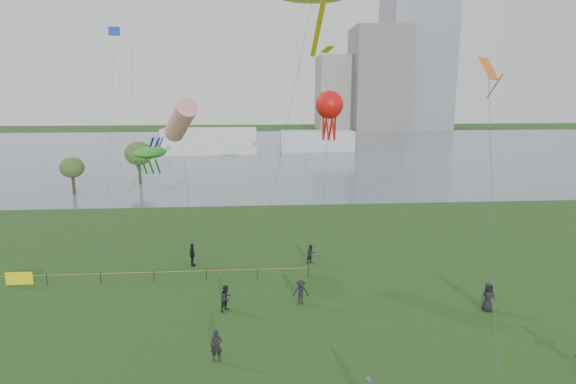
{
  "coord_description": "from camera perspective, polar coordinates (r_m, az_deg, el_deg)",
  "views": [
    {
      "loc": [
        -2.37,
        -20.37,
        14.32
      ],
      "look_at": [
        0.0,
        10.0,
        8.0
      ],
      "focal_mm": 30.0,
      "sensor_mm": 36.0,
      "label": 1
    }
  ],
  "objects": [
    {
      "name": "spectator_a",
      "position": [
        33.03,
        -7.32,
        -12.36
      ],
      "size": [
        1.07,
        1.11,
        1.8
      ],
      "primitive_type": "imported",
      "rotation": [
        0.0,
        0.0,
        0.92
      ],
      "color": "black",
      "rests_on": "ground_plane"
    },
    {
      "name": "spectator_b",
      "position": [
        33.75,
        1.51,
        -11.77
      ],
      "size": [
        1.19,
        0.78,
        1.73
      ],
      "primitive_type": "imported",
      "rotation": [
        0.0,
        0.0,
        -0.13
      ],
      "color": "black",
      "rests_on": "ground_plane"
    },
    {
      "name": "kite_delta",
      "position": [
        30.5,
        22.8,
        11.89
      ],
      "size": [
        4.72,
        12.19,
        16.32
      ],
      "rotation": [
        0.0,
        0.0,
        -0.22
      ],
      "color": "#3F3F42"
    },
    {
      "name": "building_low",
      "position": [
        191.48,
        5.99,
        11.56
      ],
      "size": [
        16.0,
        18.0,
        28.0
      ],
      "primitive_type": "cube",
      "color": "gray",
      "rests_on": "ground_plane"
    },
    {
      "name": "fence",
      "position": [
        40.63,
        -24.22,
        -9.16
      ],
      "size": [
        24.07,
        0.07,
        1.05
      ],
      "color": "black",
      "rests_on": "ground_plane"
    },
    {
      "name": "spectator_d",
      "position": [
        35.35,
        22.63,
        -11.42
      ],
      "size": [
        0.98,
        0.66,
        1.94
      ],
      "primitive_type": "imported",
      "rotation": [
        0.0,
        0.0,
        -0.05
      ],
      "color": "black",
      "rests_on": "ground_plane"
    },
    {
      "name": "lake",
      "position": [
        121.24,
        -3.33,
        4.93
      ],
      "size": [
        400.0,
        120.0,
        0.08
      ],
      "primitive_type": "cube",
      "color": "slate",
      "rests_on": "ground_plane"
    },
    {
      "name": "building_mid",
      "position": [
        188.73,
        10.66,
        12.94
      ],
      "size": [
        20.0,
        20.0,
        38.0
      ],
      "primitive_type": "cube",
      "color": "slate",
      "rests_on": "ground_plane"
    },
    {
      "name": "kite_windsock",
      "position": [
        40.25,
        -12.67,
        8.23
      ],
      "size": [
        4.18,
        4.99,
        13.93
      ],
      "rotation": [
        0.0,
        0.0,
        -0.13
      ],
      "color": "#3F3F42"
    },
    {
      "name": "pavilion_right",
      "position": [
        120.08,
        3.41,
        6.05
      ],
      "size": [
        18.0,
        7.0,
        5.0
      ],
      "primitive_type": "cube",
      "color": "silver",
      "rests_on": "ground_plane"
    },
    {
      "name": "spectator_c",
      "position": [
        41.43,
        -11.26,
        -7.31
      ],
      "size": [
        0.66,
        1.2,
        1.94
      ],
      "primitive_type": "imported",
      "rotation": [
        0.0,
        0.0,
        1.4
      ],
      "color": "black",
      "rests_on": "ground_plane"
    },
    {
      "name": "trees",
      "position": [
        76.06,
        -29.14,
        3.21
      ],
      "size": [
        31.01,
        18.82,
        7.58
      ],
      "color": "#352518",
      "rests_on": "ground_plane"
    },
    {
      "name": "kite_octopus",
      "position": [
        40.17,
        4.93,
        10.18
      ],
      "size": [
        2.76,
        6.59,
        14.49
      ],
      "rotation": [
        0.0,
        0.0,
        -0.38
      ],
      "color": "#3F3F42"
    },
    {
      "name": "kite_creature",
      "position": [
        43.04,
        -15.99,
        4.52
      ],
      "size": [
        6.26,
        10.0,
        9.75
      ],
      "rotation": [
        0.0,
        0.0,
        0.12
      ],
      "color": "#3F3F42"
    },
    {
      "name": "pavilion_left",
      "position": [
        116.32,
        -9.25,
        5.98
      ],
      "size": [
        22.0,
        8.0,
        6.0
      ],
      "primitive_type": "cube",
      "color": "silver",
      "rests_on": "ground_plane"
    },
    {
      "name": "spectator_g",
      "position": [
        41.3,
        2.74,
        -7.37
      ],
      "size": [
        1.01,
        0.97,
        1.64
      ],
      "primitive_type": "imported",
      "rotation": [
        0.0,
        0.0,
        0.63
      ],
      "color": "black",
      "rests_on": "ground_plane"
    },
    {
      "name": "spectator_f",
      "position": [
        27.57,
        -8.48,
        -17.6
      ],
      "size": [
        0.66,
        0.46,
        1.76
      ],
      "primitive_type": "imported",
      "rotation": [
        0.0,
        0.0,
        -0.06
      ],
      "color": "black",
      "rests_on": "ground_plane"
    }
  ]
}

